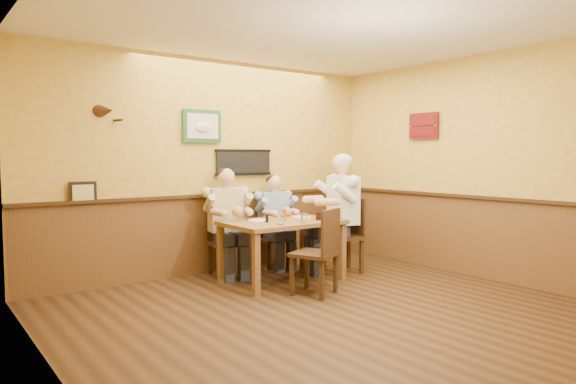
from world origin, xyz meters
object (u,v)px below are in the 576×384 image
diner_blue_polo (273,226)px  pepper_shaker (267,219)px  chair_back_right (273,238)px  salt_shaker (283,217)px  diner_tan_shirt (226,227)px  chair_right_end (343,235)px  chair_near_side (314,252)px  cola_tumbler (318,216)px  water_glass_mid (304,218)px  hot_sauce_bottle (284,214)px  dining_table (282,228)px  diner_white_elder (343,219)px  water_glass_left (281,219)px  chair_back_left (226,242)px

diner_blue_polo → pepper_shaker: bearing=-121.9°
chair_back_right → salt_shaker: (-0.41, -0.77, 0.39)m
chair_back_right → diner_tan_shirt: bearing=-168.8°
chair_right_end → chair_near_side: bearing=-42.0°
chair_back_right → cola_tumbler: cola_tumbler is taller
chair_back_right → salt_shaker: salt_shaker is taller
chair_back_right → pepper_shaker: bearing=-121.9°
diner_tan_shirt → cola_tumbler: 1.22m
water_glass_mid → hot_sauce_bottle: hot_sauce_bottle is taller
salt_shaker → dining_table: bearing=57.9°
diner_white_elder → chair_right_end: bearing=180.0°
water_glass_left → hot_sauce_bottle: bearing=46.4°
chair_right_end → diner_tan_shirt: (-1.34, 0.76, 0.13)m
chair_near_side → salt_shaker: (0.05, 0.66, 0.31)m
chair_right_end → diner_tan_shirt: size_ratio=0.79×
water_glass_left → cola_tumbler: (0.60, 0.04, -0.01)m
diner_tan_shirt → water_glass_left: diner_tan_shirt is taller
chair_back_left → diner_blue_polo: bearing=14.3°
diner_tan_shirt → diner_blue_polo: (0.78, 0.05, -0.05)m
chair_back_right → diner_tan_shirt: (-0.78, -0.05, 0.22)m
dining_table → chair_back_right: size_ratio=1.74×
chair_right_end → diner_blue_polo: size_ratio=0.85×
chair_back_left → salt_shaker: bearing=-52.2°
hot_sauce_bottle → dining_table: bearing=90.4°
water_glass_mid → chair_back_right: bearing=74.5°
salt_shaker → pepper_shaker: size_ratio=0.98×
diner_white_elder → water_glass_left: size_ratio=12.07×
salt_shaker → hot_sauce_bottle: bearing=-14.2°
chair_back_right → hot_sauce_bottle: 0.97m
chair_back_right → water_glass_left: bearing=-113.3°
dining_table → cola_tumbler: bearing=-32.7°
water_glass_mid → water_glass_left: bearing=177.0°
water_glass_mid → diner_blue_polo: bearing=74.5°
diner_white_elder → chair_back_left: bearing=-103.4°
water_glass_left → diner_tan_shirt: bearing=99.6°
chair_right_end → chair_near_side: size_ratio=1.02×
dining_table → salt_shaker: salt_shaker is taller
dining_table → salt_shaker: 0.14m
water_glass_mid → cola_tumbler: size_ratio=1.17×
chair_near_side → cola_tumbler: (0.45, 0.46, 0.32)m
chair_back_right → diner_blue_polo: size_ratio=0.70×
chair_near_side → chair_back_right: bearing=-131.9°
chair_near_side → water_glass_mid: bearing=-137.7°
pepper_shaker → diner_blue_polo: bearing=50.4°
diner_white_elder → chair_back_right: bearing=-129.2°
chair_back_left → diner_white_elder: (1.34, -0.76, 0.27)m
dining_table → diner_white_elder: size_ratio=1.00×
water_glass_mid → cola_tumbler: 0.28m
dining_table → water_glass_mid: size_ratio=12.35×
chair_back_right → diner_white_elder: diner_white_elder is taller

